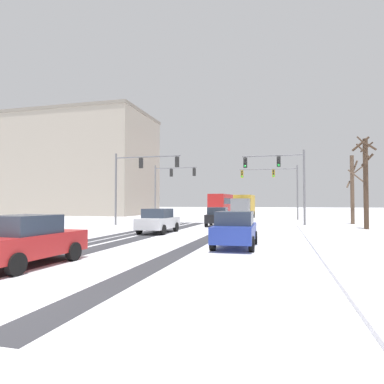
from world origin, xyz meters
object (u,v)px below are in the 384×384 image
traffic_signal_far_left (169,181)px  office_building_far_left_block (71,166)px  box_truck_delivery (244,206)px  bare_tree_sidewalk_far (353,188)px  bare_tree_sidewalk_mid (366,178)px  car_red_fourth (26,240)px  traffic_signal_near_left (138,173)px  car_black_lead (218,217)px  traffic_signal_far_right (276,181)px  car_blue_third (235,229)px  bus_oncoming (223,203)px  car_white_second (158,221)px  traffic_signal_near_right (282,173)px

traffic_signal_far_left → office_building_far_left_block: size_ratio=0.23×
box_truck_delivery → bare_tree_sidewalk_far: bare_tree_sidewalk_far is taller
bare_tree_sidewalk_mid → car_red_fourth: bearing=-126.2°
traffic_signal_near_left → box_truck_delivery: size_ratio=0.87×
car_black_lead → bare_tree_sidewalk_far: bearing=26.0°
traffic_signal_far_right → car_blue_third: bearing=-93.2°
car_black_lead → office_building_far_left_block: (-30.62, 23.26, 7.78)m
bus_oncoming → bare_tree_sidewalk_far: bare_tree_sidewalk_far is taller
car_white_second → office_building_far_left_block: (-28.01, 30.96, 7.78)m
box_truck_delivery → bus_oncoming: bearing=111.7°
bare_tree_sidewalk_mid → traffic_signal_near_left: bearing=-178.9°
car_blue_third → box_truck_delivery: (-2.65, 28.70, 0.82)m
traffic_signal_far_right → bus_oncoming: (-8.77, 13.65, -2.69)m
car_black_lead → bus_oncoming: bearing=98.5°
traffic_signal_near_left → bare_tree_sidewalk_far: traffic_signal_near_left is taller
bus_oncoming → traffic_signal_far_left: bearing=-101.1°
traffic_signal_far_right → car_blue_third: traffic_signal_far_right is taller
car_white_second → office_building_far_left_block: 42.47m
bare_tree_sidewalk_mid → car_white_second: bearing=-153.4°
traffic_signal_near_left → bare_tree_sidewalk_mid: (18.67, 0.37, -0.75)m
car_white_second → bare_tree_sidewalk_far: bearing=42.9°
traffic_signal_near_right → traffic_signal_near_left: same height
traffic_signal_far_left → bare_tree_sidewalk_mid: 21.28m
car_black_lead → bare_tree_sidewalk_mid: bare_tree_sidewalk_mid is taller
car_blue_third → bare_tree_sidewalk_far: (8.58, 19.43, 2.61)m
traffic_signal_near_right → car_blue_third: 15.34m
car_blue_third → bus_oncoming: (-7.26, 40.31, 1.18)m
bus_oncoming → bare_tree_sidewalk_mid: bearing=-60.2°
traffic_signal_near_right → car_red_fourth: size_ratio=1.56×
traffic_signal_far_right → car_red_fourth: (-7.31, -32.88, -3.87)m
traffic_signal_far_left → office_building_far_left_block: office_building_far_left_block is taller
traffic_signal_far_left → bare_tree_sidewalk_far: 19.60m
traffic_signal_far_right → car_blue_third: 26.97m
traffic_signal_far_right → bus_oncoming: size_ratio=0.63×
traffic_signal_far_right → car_white_second: traffic_signal_far_right is taller
car_red_fourth → bare_tree_sidewalk_mid: size_ratio=0.57×
traffic_signal_near_right → box_truck_delivery: size_ratio=0.87×
car_black_lead → car_red_fourth: same height
car_blue_third → bare_tree_sidewalk_far: size_ratio=0.64×
traffic_signal_far_right → traffic_signal_far_left: 12.90m
car_black_lead → car_red_fourth: (-2.52, -19.88, 0.00)m
traffic_signal_far_left → traffic_signal_far_right: bearing=18.5°
traffic_signal_far_left → bare_tree_sidewalk_mid: size_ratio=0.90×
traffic_signal_near_left → traffic_signal_far_right: bearing=49.6°
car_black_lead → office_building_far_left_block: office_building_far_left_block is taller
bus_oncoming → traffic_signal_near_right: bearing=-69.8°
box_truck_delivery → traffic_signal_far_left: bearing=-142.8°
car_blue_third → box_truck_delivery: size_ratio=0.55×
car_white_second → car_red_fourth: bearing=-89.6°
car_red_fourth → bare_tree_sidewalk_far: 29.53m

